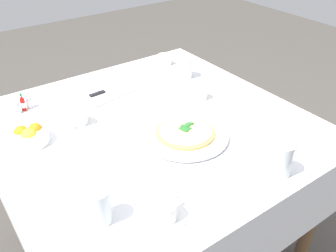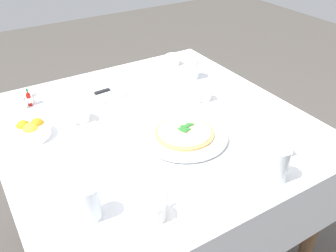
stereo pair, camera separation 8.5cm
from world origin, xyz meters
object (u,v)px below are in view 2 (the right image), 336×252
Objects in this scene: pizza_plate at (184,135)px; coffee_cup_far_left at (203,95)px; water_glass_left_edge at (89,204)px; dinner_knife at (112,89)px; menu_card at (285,144)px; hot_sauce_bottle at (29,99)px; water_glass_center_back at (277,166)px; pizza at (184,132)px; coffee_cup_near_left at (80,115)px; coffee_cup_back_corner at (173,61)px; pepper_shaker at (23,103)px; water_glass_near_right at (192,70)px; salt_shaker at (35,98)px; citrus_bowl at (31,130)px; coffee_cup_right_edge at (154,211)px; napkin_folded at (111,91)px.

pizza_plate is 0.31m from coffee_cup_far_left.
coffee_cup_far_left is at bearing 40.88° from pizza_plate.
dinner_knife is at bearing 61.16° from water_glass_left_edge.
hot_sauce_bottle is at bearing 57.93° from menu_card.
menu_card is (0.14, 0.10, -0.02)m from water_glass_center_back.
pizza is at bearing 22.75° from water_glass_left_edge.
coffee_cup_near_left reaches higher than pizza.
pizza_plate is at bearing -118.44° from coffee_cup_back_corner.
water_glass_left_edge is at bearing -88.99° from pepper_shaker.
water_glass_center_back is at bearing 141.26° from menu_card.
hot_sauce_bottle is at bearing 169.40° from water_glass_near_right.
coffee_cup_near_left reaches higher than salt_shaker.
pizza is at bearing -127.59° from water_glass_near_right.
water_glass_left_edge is 2.06× the size of salt_shaker.
menu_card is (0.77, -0.58, 0.00)m from citrus_bowl.
water_glass_near_right reaches higher than citrus_bowl.
coffee_cup_far_left is 0.66× the size of dinner_knife.
coffee_cup_back_corner is (0.33, 0.61, 0.00)m from pizza.
pizza_plate is at bearing -83.94° from dinner_knife.
pepper_shaker is at bearing 153.30° from coffee_cup_far_left.
menu_card is at bearing -44.25° from pizza.
water_glass_near_right reaches higher than menu_card.
citrus_bowl is at bearing 170.96° from coffee_cup_far_left.
pizza is 1.77× the size of coffee_cup_right_edge.
water_glass_center_back is 2.17× the size of pepper_shaker.
coffee_cup_far_left reaches higher than pepper_shaker.
pizza_plate is at bearing -49.82° from pepper_shaker.
citrus_bowl is (-0.04, 0.52, -0.02)m from water_glass_left_edge.
pizza_plate is 0.44m from coffee_cup_near_left.
napkin_folded is at bearing 139.20° from coffee_cup_far_left.
pepper_shaker reaches higher than napkin_folded.
water_glass_near_right is at bearing 38.13° from water_glass_left_edge.
citrus_bowl is 0.24m from pepper_shaker.
coffee_cup_right_edge is 0.89m from salt_shaker.
napkin_folded is (0.21, 0.16, -0.02)m from coffee_cup_near_left.
menu_card is at bearing -44.14° from pizza_plate.
coffee_cup_far_left is at bearing -45.17° from dinner_knife.
coffee_cup_right_edge reaches higher than salt_shaker.
coffee_cup_far_left is at bearing 40.88° from pizza.
water_glass_center_back reaches higher than salt_shaker.
water_glass_center_back is 1.40× the size of menu_card.
water_glass_center_back is at bearing -79.83° from dinner_knife.
water_glass_center_back is at bearing -104.42° from water_glass_near_right.
coffee_cup_back_corner is 0.44m from dinner_knife.
coffee_cup_right_edge is at bearing -33.38° from water_glass_left_edge.
pepper_shaker is (-0.81, -0.05, -0.00)m from coffee_cup_back_corner.
water_glass_left_edge reaches higher than hot_sauce_bottle.
pizza_plate is at bearing -88.71° from napkin_folded.
water_glass_left_edge is 0.78m from dinner_knife.
pepper_shaker is at bearing 164.82° from dinner_knife.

